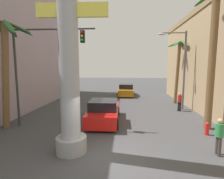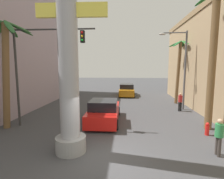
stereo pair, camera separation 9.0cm
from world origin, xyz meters
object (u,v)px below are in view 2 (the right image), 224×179
Objects in this scene: palm_tree_near_left at (6,59)px; fire_hydrant at (207,129)px; car_lead at (104,112)px; palm_tree_near_right at (213,53)px; neon_sign_pole at (67,29)px; pedestrian_mid_right at (180,101)px; pedestrian_by_sign at (219,134)px; traffic_light_mast at (39,58)px; car_far at (127,90)px; street_lamp at (181,63)px; palm_tree_mid_right at (179,64)px.

palm_tree_near_left reaches higher than fire_hydrant.
palm_tree_near_right is at bearing -8.08° from car_lead.
pedestrian_mid_right is (7.06, 7.88, -4.38)m from neon_sign_pole.
palm_tree_near_right is at bearing 64.03° from fire_hydrant.
palm_tree_near_left is 11.88m from pedestrian_by_sign.
pedestrian_mid_right is (9.97, 4.65, -3.36)m from traffic_light_mast.
neon_sign_pole is 16.82m from car_far.
palm_tree_near_right is at bearing -86.71° from street_lamp.
neon_sign_pole is 1.79× the size of palm_tree_near_left.
traffic_light_mast is 10.61m from fire_hydrant.
street_lamp is 4.22× the size of pedestrian_by_sign.
palm_tree_near_right is 11.19× the size of fire_hydrant.
palm_tree_near_right reaches higher than fire_hydrant.
car_lead is (3.83, 1.22, -3.57)m from traffic_light_mast.
palm_tree_mid_right is 4.07× the size of pedestrian_mid_right.
neon_sign_pole is 8.26m from palm_tree_near_right.
neon_sign_pole is at bearing -178.58° from pedestrian_by_sign.
palm_tree_near_left reaches higher than pedestrian_by_sign.
car_far is 15.46m from palm_tree_near_left.
street_lamp is 8.96m from pedestrian_by_sign.
neon_sign_pole is at bearing -131.87° from pedestrian_mid_right.
palm_tree_near_right is 4.99× the size of pedestrian_by_sign.
palm_tree_near_right is (6.51, -0.93, 3.87)m from car_lead.
palm_tree_near_left is at bearing 149.50° from neon_sign_pole.
street_lamp is 3.28m from pedestrian_mid_right.
palm_tree_mid_right is (7.76, 11.00, -1.18)m from neon_sign_pole.
pedestrian_by_sign reaches higher than pedestrian_mid_right.
palm_tree_near_right is at bearing -85.09° from pedestrian_mid_right.
neon_sign_pole is 11.15m from street_lamp.
car_lead is at bearing 171.92° from palm_tree_near_right.
palm_tree_near_left is 4.14× the size of pedestrian_mid_right.
palm_tree_near_right is (12.20, 0.71, 0.36)m from palm_tree_near_left.
palm_tree_mid_right is 7.50m from palm_tree_near_right.
car_far is at bearing 82.05° from car_lead.
traffic_light_mast is (-2.91, 3.22, -1.02)m from neon_sign_pole.
palm_tree_mid_right is at bearing 43.81° from car_lead.
car_lead is 0.73× the size of palm_tree_near_left.
palm_tree_near_right is at bearing 25.34° from neon_sign_pole.
palm_tree_near_right is 5.70m from pedestrian_mid_right.
street_lamp is 11.35m from traffic_light_mast.
palm_tree_near_right reaches higher than car_far.
palm_tree_near_left is at bearing -156.82° from pedestrian_mid_right.
neon_sign_pole is 7.22× the size of pedestrian_by_sign.
pedestrian_by_sign is at bearing -95.56° from street_lamp.
neon_sign_pole reaches higher than palm_tree_mid_right.
palm_tree_mid_right is at bearing 54.82° from neon_sign_pole.
traffic_light_mast is 1.26× the size of car_far.
palm_tree_mid_right is 0.80× the size of palm_tree_near_right.
fire_hydrant is at bearing 75.83° from pedestrian_by_sign.
traffic_light_mast is at bearing -113.07° from car_far.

